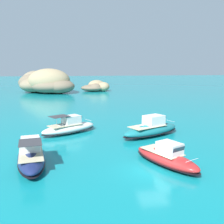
% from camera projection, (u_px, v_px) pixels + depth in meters
% --- Properties ---
extents(ground_plane, '(400.00, 400.00, 0.00)m').
position_uv_depth(ground_plane, '(153.00, 171.00, 21.50)').
color(ground_plane, '#0F7F89').
extents(islet_large, '(20.86, 19.01, 7.77)m').
position_uv_depth(islet_large, '(45.00, 83.00, 82.58)').
color(islet_large, '#9E8966').
rests_on(islet_large, ground).
extents(islet_small, '(10.73, 10.73, 3.63)m').
position_uv_depth(islet_small, '(96.00, 87.00, 88.84)').
color(islet_small, '#756651').
rests_on(islet_small, ground).
extents(motorboat_teal, '(8.90, 6.21, 2.55)m').
position_uv_depth(motorboat_teal, '(151.00, 129.00, 32.17)').
color(motorboat_teal, '#19727A').
rests_on(motorboat_teal, ground).
extents(motorboat_white, '(7.83, 6.06, 2.43)m').
position_uv_depth(motorboat_white, '(69.00, 127.00, 33.36)').
color(motorboat_white, white).
rests_on(motorboat_white, ground).
extents(motorboat_red, '(5.14, 7.45, 2.14)m').
position_uv_depth(motorboat_red, '(166.00, 157.00, 22.70)').
color(motorboat_red, red).
rests_on(motorboat_red, ground).
extents(motorboat_navy, '(3.64, 8.19, 2.48)m').
position_uv_depth(motorboat_navy, '(31.00, 156.00, 22.78)').
color(motorboat_navy, navy).
rests_on(motorboat_navy, ground).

